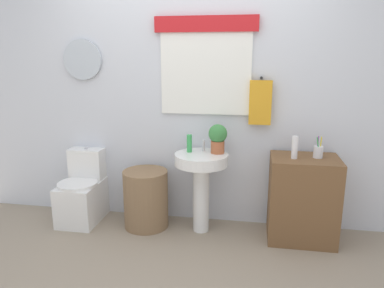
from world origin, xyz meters
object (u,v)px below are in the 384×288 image
(toilet, at_px, (83,193))
(laundry_hamper, at_px, (146,199))
(lotion_bottle, at_px, (295,147))
(toothbrush_cup, at_px, (318,152))
(potted_plant, at_px, (218,137))
(soap_bottle, at_px, (189,143))
(pedestal_sink, at_px, (201,174))
(wooden_cabinet, at_px, (302,199))

(toilet, height_order, laundry_hamper, toilet)
(toilet, relative_size, lotion_bottle, 3.68)
(laundry_hamper, xyz_separation_m, lotion_bottle, (1.34, -0.04, 0.58))
(laundry_hamper, height_order, toothbrush_cup, toothbrush_cup)
(potted_plant, bearing_deg, laundry_hamper, -174.93)
(laundry_hamper, distance_m, soap_bottle, 0.69)
(pedestal_sink, relative_size, potted_plant, 2.83)
(laundry_hamper, bearing_deg, toothbrush_cup, 0.75)
(laundry_hamper, bearing_deg, pedestal_sink, 0.00)
(laundry_hamper, distance_m, wooden_cabinet, 1.45)
(soap_bottle, bearing_deg, toilet, -179.01)
(toothbrush_cup, bearing_deg, soap_bottle, 178.49)
(laundry_hamper, xyz_separation_m, soap_bottle, (0.42, 0.05, 0.55))
(potted_plant, distance_m, toothbrush_cup, 0.88)
(pedestal_sink, relative_size, toothbrush_cup, 4.05)
(wooden_cabinet, distance_m, lotion_bottle, 0.49)
(toilet, distance_m, potted_plant, 1.48)
(toilet, bearing_deg, soap_bottle, 0.99)
(wooden_cabinet, distance_m, potted_plant, 0.93)
(pedestal_sink, height_order, toothbrush_cup, toothbrush_cup)
(toilet, bearing_deg, lotion_bottle, -2.03)
(pedestal_sink, relative_size, wooden_cabinet, 0.99)
(pedestal_sink, bearing_deg, potted_plant, 23.20)
(toilet, xyz_separation_m, soap_bottle, (1.08, 0.02, 0.56))
(laundry_hamper, bearing_deg, potted_plant, 5.07)
(wooden_cabinet, bearing_deg, laundry_hamper, 180.00)
(wooden_cabinet, relative_size, soap_bottle, 4.66)
(pedestal_sink, height_order, potted_plant, potted_plant)
(toilet, distance_m, soap_bottle, 1.21)
(pedestal_sink, xyz_separation_m, toothbrush_cup, (1.01, 0.02, 0.26))
(toilet, distance_m, wooden_cabinet, 2.11)
(toilet, distance_m, lotion_bottle, 2.09)
(wooden_cabinet, height_order, soap_bottle, soap_bottle)
(wooden_cabinet, bearing_deg, potted_plant, 175.54)
(pedestal_sink, xyz_separation_m, wooden_cabinet, (0.91, -0.00, -0.18))
(toothbrush_cup, bearing_deg, lotion_bottle, -163.56)
(pedestal_sink, distance_m, wooden_cabinet, 0.93)
(soap_bottle, bearing_deg, lotion_bottle, -5.54)
(soap_bottle, bearing_deg, wooden_cabinet, -2.78)
(laundry_hamper, xyz_separation_m, toothbrush_cup, (1.55, 0.02, 0.53))
(toothbrush_cup, bearing_deg, laundry_hamper, -179.25)
(toothbrush_cup, bearing_deg, potted_plant, 177.38)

